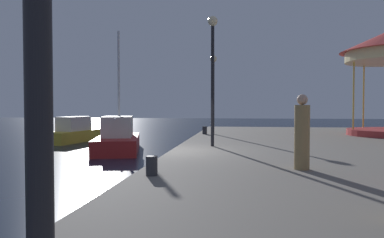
# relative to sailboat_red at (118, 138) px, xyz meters

# --- Properties ---
(ground_plane) EXTENTS (120.00, 120.00, 0.00)m
(ground_plane) POSITION_rel_sailboat_red_xyz_m (3.80, -6.02, -0.65)
(ground_plane) COLOR black
(sailboat_red) EXTENTS (3.29, 5.89, 6.10)m
(sailboat_red) POSITION_rel_sailboat_red_xyz_m (0.00, 0.00, 0.00)
(sailboat_red) COLOR maroon
(sailboat_red) RESTS_ON ground
(motorboat_yellow) EXTENTS (2.34, 5.41, 1.60)m
(motorboat_yellow) POSITION_rel_sailboat_red_xyz_m (-4.38, 4.60, -0.07)
(motorboat_yellow) COLOR gold
(motorboat_yellow) RESTS_ON ground
(lamp_post_mid_promenade) EXTENTS (0.36, 0.36, 4.64)m
(lamp_post_mid_promenade) POSITION_rel_sailboat_red_xyz_m (5.05, -4.55, 3.29)
(lamp_post_mid_promenade) COLOR black
(lamp_post_mid_promenade) RESTS_ON quay_dock
(lamp_post_far_end) EXTENTS (0.36, 0.36, 4.07)m
(lamp_post_far_end) POSITION_rel_sailboat_red_xyz_m (4.66, 1.32, 2.96)
(lamp_post_far_end) COLOR black
(lamp_post_far_end) RESTS_ON quay_dock
(bollard_north) EXTENTS (0.24, 0.24, 0.40)m
(bollard_north) POSITION_rel_sailboat_red_xyz_m (4.23, -10.41, 0.35)
(bollard_north) COLOR #2D2D33
(bollard_north) RESTS_ON quay_dock
(bollard_center) EXTENTS (0.24, 0.24, 0.40)m
(bollard_center) POSITION_rel_sailboat_red_xyz_m (4.22, 1.31, 0.35)
(bollard_center) COLOR #2D2D33
(bollard_center) RESTS_ON quay_dock
(person_near_carousel) EXTENTS (0.34, 0.34, 1.69)m
(person_near_carousel) POSITION_rel_sailboat_red_xyz_m (7.41, -9.26, 0.94)
(person_near_carousel) COLOR #937A4C
(person_near_carousel) RESTS_ON quay_dock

